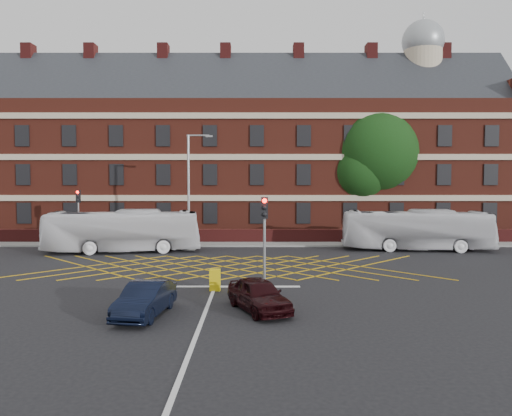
{
  "coord_description": "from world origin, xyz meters",
  "views": [
    {
      "loc": [
        1.94,
        -26.74,
        5.01
      ],
      "look_at": [
        1.93,
        1.5,
        3.44
      ],
      "focal_mm": 35.0,
      "sensor_mm": 36.0,
      "label": 1
    }
  ],
  "objects_px": {
    "car_navy": "(145,299)",
    "direction_signs": "(64,227)",
    "car_maroon": "(259,295)",
    "utility_cabinet": "(215,280)",
    "bus_left": "(123,231)",
    "street_lamp": "(190,211)",
    "bus_right": "(416,230)",
    "deciduous_tree": "(374,158)",
    "traffic_light_far": "(79,223)",
    "traffic_light_near": "(264,254)"
  },
  "relations": [
    {
      "from": "bus_left",
      "to": "bus_right",
      "type": "distance_m",
      "value": 20.78
    },
    {
      "from": "car_maroon",
      "to": "direction_signs",
      "type": "relative_size",
      "value": 1.68
    },
    {
      "from": "utility_cabinet",
      "to": "car_navy",
      "type": "bearing_deg",
      "value": -117.54
    },
    {
      "from": "car_maroon",
      "to": "traffic_light_near",
      "type": "bearing_deg",
      "value": 61.47
    },
    {
      "from": "street_lamp",
      "to": "car_navy",
      "type": "bearing_deg",
      "value": -87.73
    },
    {
      "from": "traffic_light_far",
      "to": "direction_signs",
      "type": "distance_m",
      "value": 1.68
    },
    {
      "from": "direction_signs",
      "to": "utility_cabinet",
      "type": "distance_m",
      "value": 20.8
    },
    {
      "from": "car_navy",
      "to": "direction_signs",
      "type": "xyz_separation_m",
      "value": [
        -10.86,
        20.42,
        0.76
      ]
    },
    {
      "from": "deciduous_tree",
      "to": "bus_right",
      "type": "bearing_deg",
      "value": -84.4
    },
    {
      "from": "street_lamp",
      "to": "direction_signs",
      "type": "bearing_deg",
      "value": 165.56
    },
    {
      "from": "direction_signs",
      "to": "utility_cabinet",
      "type": "bearing_deg",
      "value": -50.97
    },
    {
      "from": "bus_left",
      "to": "car_navy",
      "type": "distance_m",
      "value": 17.22
    },
    {
      "from": "deciduous_tree",
      "to": "traffic_light_far",
      "type": "bearing_deg",
      "value": -164.09
    },
    {
      "from": "bus_left",
      "to": "traffic_light_near",
      "type": "height_order",
      "value": "traffic_light_near"
    },
    {
      "from": "car_maroon",
      "to": "direction_signs",
      "type": "xyz_separation_m",
      "value": [
        -15.06,
        19.71,
        0.75
      ]
    },
    {
      "from": "car_maroon",
      "to": "car_navy",
      "type": "bearing_deg",
      "value": 166.15
    },
    {
      "from": "bus_left",
      "to": "utility_cabinet",
      "type": "bearing_deg",
      "value": -156.16
    },
    {
      "from": "car_maroon",
      "to": "direction_signs",
      "type": "distance_m",
      "value": 24.82
    },
    {
      "from": "car_navy",
      "to": "car_maroon",
      "type": "height_order",
      "value": "car_maroon"
    },
    {
      "from": "deciduous_tree",
      "to": "street_lamp",
      "type": "bearing_deg",
      "value": -150.49
    },
    {
      "from": "bus_right",
      "to": "car_maroon",
      "type": "distance_m",
      "value": 20.16
    },
    {
      "from": "car_maroon",
      "to": "utility_cabinet",
      "type": "height_order",
      "value": "car_maroon"
    },
    {
      "from": "car_maroon",
      "to": "deciduous_tree",
      "type": "height_order",
      "value": "deciduous_tree"
    },
    {
      "from": "car_maroon",
      "to": "deciduous_tree",
      "type": "bearing_deg",
      "value": 44.45
    },
    {
      "from": "utility_cabinet",
      "to": "direction_signs",
      "type": "bearing_deg",
      "value": 129.03
    },
    {
      "from": "street_lamp",
      "to": "direction_signs",
      "type": "xyz_separation_m",
      "value": [
        -10.15,
        2.61,
        -1.42
      ]
    },
    {
      "from": "bus_left",
      "to": "car_maroon",
      "type": "xyz_separation_m",
      "value": [
        9.38,
        -15.69,
        -0.86
      ]
    },
    {
      "from": "car_navy",
      "to": "direction_signs",
      "type": "relative_size",
      "value": 1.71
    },
    {
      "from": "traffic_light_far",
      "to": "utility_cabinet",
      "type": "height_order",
      "value": "traffic_light_far"
    },
    {
      "from": "bus_right",
      "to": "street_lamp",
      "type": "height_order",
      "value": "street_lamp"
    },
    {
      "from": "car_navy",
      "to": "car_maroon",
      "type": "distance_m",
      "value": 4.27
    },
    {
      "from": "car_maroon",
      "to": "bus_right",
      "type": "bearing_deg",
      "value": 32.16
    },
    {
      "from": "car_maroon",
      "to": "traffic_light_near",
      "type": "relative_size",
      "value": 0.86
    },
    {
      "from": "direction_signs",
      "to": "bus_right",
      "type": "bearing_deg",
      "value": -6.64
    },
    {
      "from": "deciduous_tree",
      "to": "street_lamp",
      "type": "distance_m",
      "value": 18.17
    },
    {
      "from": "bus_left",
      "to": "street_lamp",
      "type": "height_order",
      "value": "street_lamp"
    },
    {
      "from": "car_navy",
      "to": "utility_cabinet",
      "type": "xyz_separation_m",
      "value": [
        2.23,
        4.28,
        -0.13
      ]
    },
    {
      "from": "bus_right",
      "to": "street_lamp",
      "type": "relative_size",
      "value": 1.27
    },
    {
      "from": "bus_right",
      "to": "direction_signs",
      "type": "bearing_deg",
      "value": 89.51
    },
    {
      "from": "car_navy",
      "to": "utility_cabinet",
      "type": "bearing_deg",
      "value": 70.07
    },
    {
      "from": "deciduous_tree",
      "to": "direction_signs",
      "type": "xyz_separation_m",
      "value": [
        -25.54,
        -6.1,
        -5.58
      ]
    },
    {
      "from": "bus_right",
      "to": "traffic_light_near",
      "type": "distance_m",
      "value": 17.59
    },
    {
      "from": "bus_left",
      "to": "car_navy",
      "type": "bearing_deg",
      "value": -170.07
    },
    {
      "from": "car_navy",
      "to": "car_maroon",
      "type": "relative_size",
      "value": 1.02
    },
    {
      "from": "deciduous_tree",
      "to": "bus_left",
      "type": "bearing_deg",
      "value": -153.01
    },
    {
      "from": "traffic_light_near",
      "to": "bus_left",
      "type": "bearing_deg",
      "value": 127.22
    },
    {
      "from": "bus_right",
      "to": "utility_cabinet",
      "type": "bearing_deg",
      "value": 140.52
    },
    {
      "from": "car_maroon",
      "to": "traffic_light_far",
      "type": "relative_size",
      "value": 0.86
    },
    {
      "from": "bus_right",
      "to": "street_lamp",
      "type": "distance_m",
      "value": 16.35
    },
    {
      "from": "deciduous_tree",
      "to": "traffic_light_far",
      "type": "relative_size",
      "value": 2.66
    }
  ]
}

